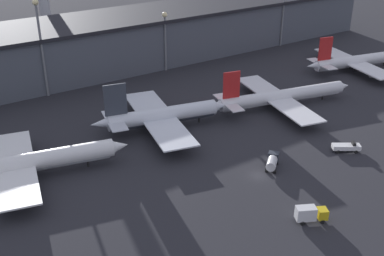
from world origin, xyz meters
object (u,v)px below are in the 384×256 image
at_px(service_vehicle_0, 310,214).
at_px(service_vehicle_2, 272,161).
at_px(airplane_2, 161,116).
at_px(airplane_3, 281,96).
at_px(airplane_1, 20,164).
at_px(airplane_4, 356,61).
at_px(service_vehicle_3, 347,147).

distance_m(service_vehicle_0, service_vehicle_2, 20.25).
distance_m(airplane_2, service_vehicle_0, 50.27).
relative_size(airplane_2, airplane_3, 0.82).
bearing_deg(airplane_1, airplane_4, 16.06).
relative_size(airplane_3, service_vehicle_2, 7.54).
distance_m(service_vehicle_0, service_vehicle_3, 31.34).
xyz_separation_m(airplane_2, service_vehicle_2, (10.16, -31.46, -1.96)).
distance_m(airplane_1, service_vehicle_2, 55.06).
relative_size(airplane_3, service_vehicle_3, 6.86).
bearing_deg(airplane_4, airplane_2, -165.53).
relative_size(airplane_2, airplane_4, 0.93).
bearing_deg(service_vehicle_2, airplane_2, 67.84).
height_order(airplane_3, service_vehicle_0, airplane_3).
bearing_deg(airplane_3, airplane_2, -177.85).
bearing_deg(airplane_2, airplane_4, 14.47).
xyz_separation_m(airplane_4, service_vehicle_2, (-70.55, -33.83, -1.55)).
xyz_separation_m(airplane_2, airplane_4, (80.71, 2.36, -0.41)).
bearing_deg(airplane_1, airplane_2, 19.45).
bearing_deg(airplane_3, service_vehicle_3, -88.80).
relative_size(airplane_2, service_vehicle_0, 6.06).
bearing_deg(service_vehicle_2, airplane_4, -14.44).
bearing_deg(service_vehicle_3, service_vehicle_0, -118.15).
height_order(service_vehicle_2, service_vehicle_3, service_vehicle_2).
bearing_deg(airplane_4, airplane_1, -163.94).
height_order(service_vehicle_0, service_vehicle_2, service_vehicle_0).
height_order(airplane_2, airplane_4, airplane_2).
relative_size(service_vehicle_0, service_vehicle_3, 0.93).
relative_size(airplane_1, service_vehicle_3, 6.94).
bearing_deg(service_vehicle_3, service_vehicle_2, -157.59).
relative_size(airplane_4, service_vehicle_0, 6.54).
distance_m(airplane_2, airplane_3, 36.78).
bearing_deg(airplane_4, airplane_3, -155.61).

